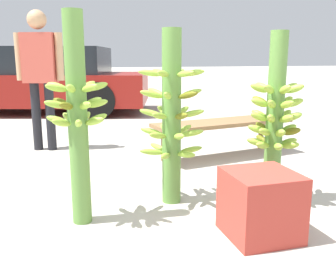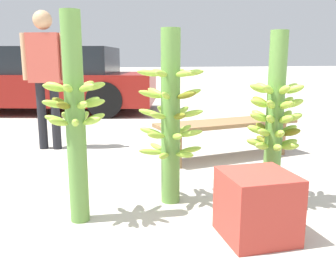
{
  "view_description": "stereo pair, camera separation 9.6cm",
  "coord_description": "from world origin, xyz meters",
  "px_view_note": "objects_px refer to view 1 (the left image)",
  "views": [
    {
      "loc": [
        -0.76,
        -2.1,
        1.07
      ],
      "look_at": [
        0.04,
        0.68,
        0.45
      ],
      "focal_mm": 40.0,
      "sensor_mm": 36.0,
      "label": 1
    },
    {
      "loc": [
        -0.67,
        -2.13,
        1.07
      ],
      "look_at": [
        0.04,
        0.68,
        0.45
      ],
      "focal_mm": 40.0,
      "sensor_mm": 36.0,
      "label": 2
    }
  ],
  "objects_px": {
    "banana_stalk_right": "(275,118)",
    "parked_car": "(40,81)",
    "banana_stalk_left": "(78,118)",
    "banana_stalk_center": "(172,117)",
    "vendor_person": "(40,67)",
    "produce_crate": "(260,204)",
    "market_bench": "(224,126)"
  },
  "relations": [
    {
      "from": "banana_stalk_left",
      "to": "produce_crate",
      "type": "distance_m",
      "value": 1.25
    },
    {
      "from": "banana_stalk_right",
      "to": "parked_car",
      "type": "height_order",
      "value": "parked_car"
    },
    {
      "from": "banana_stalk_right",
      "to": "produce_crate",
      "type": "relative_size",
      "value": 3.11
    },
    {
      "from": "banana_stalk_right",
      "to": "vendor_person",
      "type": "xyz_separation_m",
      "value": [
        -1.68,
        2.19,
        0.32
      ]
    },
    {
      "from": "market_bench",
      "to": "parked_car",
      "type": "bearing_deg",
      "value": 105.79
    },
    {
      "from": "banana_stalk_right",
      "to": "vendor_person",
      "type": "height_order",
      "value": "vendor_person"
    },
    {
      "from": "banana_stalk_right",
      "to": "market_bench",
      "type": "bearing_deg",
      "value": 81.54
    },
    {
      "from": "banana_stalk_left",
      "to": "parked_car",
      "type": "height_order",
      "value": "banana_stalk_left"
    },
    {
      "from": "produce_crate",
      "to": "banana_stalk_center",
      "type": "bearing_deg",
      "value": 117.37
    },
    {
      "from": "vendor_person",
      "to": "parked_car",
      "type": "xyz_separation_m",
      "value": [
        -0.16,
        3.32,
        -0.34
      ]
    },
    {
      "from": "parked_car",
      "to": "banana_stalk_left",
      "type": "bearing_deg",
      "value": -159.33
    },
    {
      "from": "banana_stalk_left",
      "to": "market_bench",
      "type": "distance_m",
      "value": 2.04
    },
    {
      "from": "vendor_person",
      "to": "parked_car",
      "type": "height_order",
      "value": "vendor_person"
    },
    {
      "from": "banana_stalk_right",
      "to": "banana_stalk_center",
      "type": "bearing_deg",
      "value": 163.1
    },
    {
      "from": "banana_stalk_left",
      "to": "banana_stalk_right",
      "type": "relative_size",
      "value": 1.08
    },
    {
      "from": "banana_stalk_right",
      "to": "parked_car",
      "type": "distance_m",
      "value": 5.81
    },
    {
      "from": "banana_stalk_left",
      "to": "produce_crate",
      "type": "bearing_deg",
      "value": -26.28
    },
    {
      "from": "banana_stalk_center",
      "to": "parked_car",
      "type": "height_order",
      "value": "banana_stalk_center"
    },
    {
      "from": "banana_stalk_center",
      "to": "parked_car",
      "type": "relative_size",
      "value": 0.28
    },
    {
      "from": "banana_stalk_center",
      "to": "vendor_person",
      "type": "distance_m",
      "value": 2.22
    },
    {
      "from": "banana_stalk_left",
      "to": "banana_stalk_center",
      "type": "relative_size",
      "value": 1.06
    },
    {
      "from": "banana_stalk_left",
      "to": "parked_car",
      "type": "bearing_deg",
      "value": 94.76
    },
    {
      "from": "parked_car",
      "to": "vendor_person",
      "type": "bearing_deg",
      "value": -161.39
    },
    {
      "from": "vendor_person",
      "to": "produce_crate",
      "type": "height_order",
      "value": "vendor_person"
    },
    {
      "from": "banana_stalk_right",
      "to": "parked_car",
      "type": "relative_size",
      "value": 0.27
    },
    {
      "from": "parked_car",
      "to": "banana_stalk_right",
      "type": "bearing_deg",
      "value": -145.64
    },
    {
      "from": "banana_stalk_left",
      "to": "vendor_person",
      "type": "relative_size",
      "value": 0.85
    },
    {
      "from": "market_bench",
      "to": "produce_crate",
      "type": "xyz_separation_m",
      "value": [
        -0.55,
        -1.76,
        -0.15
      ]
    },
    {
      "from": "banana_stalk_left",
      "to": "banana_stalk_center",
      "type": "distance_m",
      "value": 0.7
    },
    {
      "from": "banana_stalk_left",
      "to": "banana_stalk_right",
      "type": "height_order",
      "value": "banana_stalk_left"
    },
    {
      "from": "banana_stalk_right",
      "to": "market_bench",
      "type": "height_order",
      "value": "banana_stalk_right"
    },
    {
      "from": "banana_stalk_left",
      "to": "vendor_person",
      "type": "height_order",
      "value": "vendor_person"
    }
  ]
}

